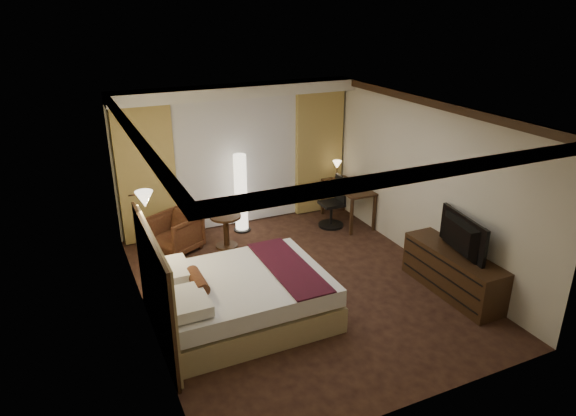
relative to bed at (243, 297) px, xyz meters
name	(u,v)px	position (x,y,z in m)	size (l,w,h in m)	color
floor	(299,286)	(1.06, 0.45, -0.33)	(4.50, 5.50, 0.01)	black
ceiling	(301,111)	(1.06, 0.45, 2.37)	(4.50, 5.50, 0.01)	white
back_wall	(236,156)	(1.06, 3.20, 1.02)	(4.50, 0.02, 2.70)	beige
left_wall	(140,232)	(-1.19, 0.45, 1.02)	(0.02, 5.50, 2.70)	beige
right_wall	(425,183)	(3.31, 0.45, 1.02)	(0.02, 5.50, 2.70)	beige
crown_molding	(300,115)	(1.06, 0.45, 2.31)	(4.50, 5.50, 0.12)	black
soffit	(238,91)	(1.06, 2.95, 2.27)	(4.50, 0.50, 0.20)	white
curtain_sheer	(237,162)	(1.06, 3.12, 0.92)	(2.48, 0.04, 2.45)	silver
curtain_left_drape	(147,175)	(-0.64, 3.06, 0.92)	(1.00, 0.14, 2.45)	tan
curtain_right_drape	(319,153)	(2.76, 3.06, 0.92)	(1.00, 0.14, 2.45)	tan
wall_sconce	(144,199)	(-1.03, 0.88, 1.29)	(0.24, 0.24, 0.24)	white
bed	(243,297)	(0.00, 0.00, 0.00)	(2.25, 1.76, 0.66)	white
headboard	(156,289)	(-1.14, 0.00, 0.42)	(0.12, 2.06, 1.50)	tan
armchair	(175,231)	(-0.35, 2.45, 0.04)	(0.72, 0.67, 0.74)	#441E14
side_table	(226,231)	(0.50, 2.23, -0.03)	(0.54, 0.54, 0.60)	black
floor_lamp	(241,193)	(0.99, 2.77, 0.43)	(0.32, 0.32, 1.51)	white
desk	(348,204)	(3.01, 2.28, 0.05)	(0.55, 1.22, 0.75)	black
desk_lamp	(337,171)	(3.01, 2.74, 0.59)	(0.18, 0.18, 0.34)	#FFD899
office_chair	(332,202)	(2.62, 2.23, 0.17)	(0.48, 0.48, 1.00)	black
dresser	(453,272)	(3.06, -0.65, 0.01)	(0.50, 1.72, 0.67)	black
television	(456,233)	(3.03, -0.65, 0.66)	(1.09, 0.63, 0.14)	black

